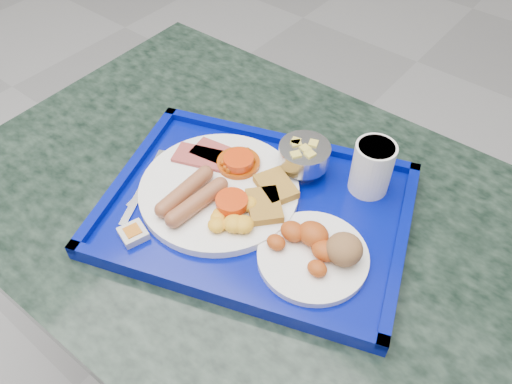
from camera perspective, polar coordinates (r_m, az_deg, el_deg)
table at (r=1.00m, az=0.67°, el=-8.45°), size 1.12×0.76×0.69m
tray at (r=0.84m, az=0.00°, el=-2.13°), size 0.59×0.51×0.03m
main_plate at (r=0.85m, az=-3.89°, el=0.26°), size 0.27×0.27×0.04m
bread_plate at (r=0.77m, az=7.08°, el=-6.67°), size 0.17×0.17×0.06m
fruit_bowl at (r=0.87m, az=5.52°, el=4.19°), size 0.09×0.09×0.06m
juice_cup at (r=0.86m, az=13.14°, el=2.88°), size 0.07×0.07×0.10m
spoon at (r=0.91m, az=-8.36°, el=3.26°), size 0.04×0.18×0.01m
knife at (r=0.89m, az=-12.72°, el=0.69°), size 0.09×0.17×0.00m
jam_packet at (r=0.82m, az=-13.86°, el=-4.62°), size 0.05×0.05×0.02m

